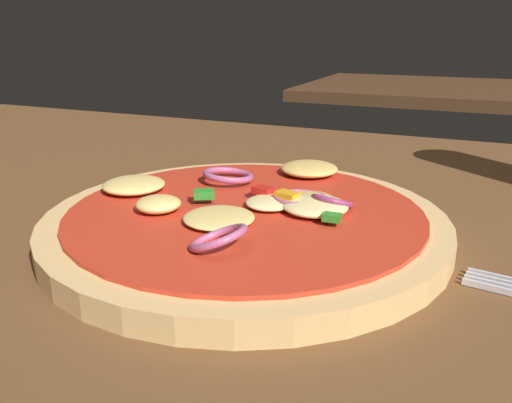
# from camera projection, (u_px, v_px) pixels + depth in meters

# --- Properties ---
(dining_table) EXTENTS (1.36, 0.90, 0.03)m
(dining_table) POSITION_uv_depth(u_px,v_px,m) (174.00, 253.00, 0.39)
(dining_table) COLOR brown
(dining_table) RESTS_ON ground
(pizza) EXTENTS (0.30, 0.30, 0.04)m
(pizza) POSITION_uv_depth(u_px,v_px,m) (246.00, 220.00, 0.39)
(pizza) COLOR tan
(pizza) RESTS_ON dining_table
(background_table) EXTENTS (0.77, 0.52, 0.03)m
(background_table) POSITION_uv_depth(u_px,v_px,m) (456.00, 92.00, 1.35)
(background_table) COLOR #4C301C
(background_table) RESTS_ON ground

